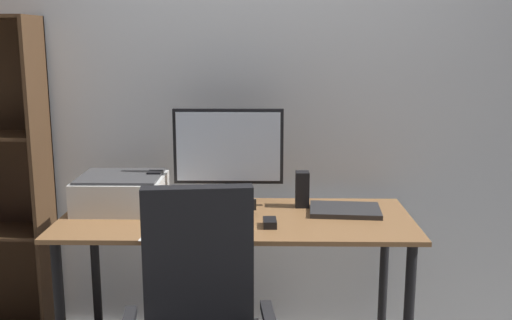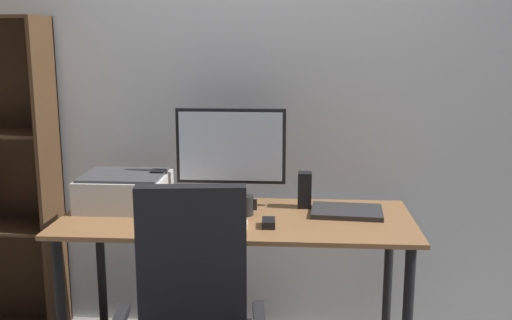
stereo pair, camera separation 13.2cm
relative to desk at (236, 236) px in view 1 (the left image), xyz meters
name	(u,v)px [view 1 (the left image)]	position (x,y,z in m)	size (l,w,h in m)	color
back_wall	(240,83)	(0.00, 0.49, 0.65)	(6.40, 0.10, 2.60)	silver
desk	(236,236)	(0.00, 0.00, 0.00)	(1.58, 0.65, 0.74)	olive
monitor	(228,152)	(-0.04, 0.18, 0.35)	(0.52, 0.20, 0.47)	black
keyboard	(214,226)	(-0.08, -0.16, 0.10)	(0.29, 0.11, 0.02)	silver
mouse	(270,223)	(0.15, -0.13, 0.11)	(0.06, 0.10, 0.03)	black
coffee_mug	(244,205)	(0.04, 0.03, 0.13)	(0.09, 0.08, 0.09)	black
laptop	(345,210)	(0.50, 0.08, 0.10)	(0.32, 0.23, 0.02)	#2D2D30
speaker_left	(155,189)	(-0.39, 0.17, 0.17)	(0.06, 0.07, 0.17)	black
speaker_right	(302,189)	(0.31, 0.17, 0.17)	(0.06, 0.07, 0.17)	black
printer	(121,192)	(-0.54, 0.12, 0.17)	(0.40, 0.34, 0.16)	silver
paper_sheet	(172,230)	(-0.26, -0.19, 0.09)	(0.21, 0.30, 0.00)	white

